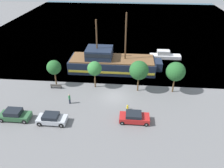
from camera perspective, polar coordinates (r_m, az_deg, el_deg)
ground_plane at (r=35.52m, az=0.74°, el=-3.35°), size 160.00×160.00×0.00m
water_surface at (r=76.05m, az=3.42°, el=15.43°), size 80.00×80.00×0.00m
pirate_ship at (r=43.09m, az=-0.27°, el=5.64°), size 17.95×5.54×11.30m
moored_boat_dockside at (r=50.31m, az=13.58°, el=7.31°), size 6.74×1.91×1.79m
parked_car_curb_front at (r=33.38m, az=-24.08°, el=-7.36°), size 4.22×1.86×1.57m
parked_car_curb_mid at (r=30.35m, az=5.81°, el=-8.66°), size 4.10×1.95×1.41m
parked_car_curb_rear at (r=31.07m, az=-15.46°, el=-8.71°), size 3.99×1.90×1.43m
fire_hydrant at (r=32.61m, az=4.08°, el=-6.05°), size 0.42×0.25×0.76m
bench_promenade_east at (r=38.70m, az=-14.39°, el=-0.53°), size 1.84×0.45×0.85m
pedestrian_walking_near at (r=34.16m, az=-11.04°, el=-3.84°), size 0.32×0.32×1.66m
tree_row_east at (r=38.38m, az=-14.93°, el=4.18°), size 2.46×2.46×4.67m
tree_row_mideast at (r=36.54m, az=-4.60°, el=4.02°), size 2.42×2.42×4.78m
tree_row_midwest at (r=35.52m, az=7.05°, el=3.56°), size 3.13×3.13×5.40m
tree_row_west at (r=36.36m, az=16.29°, el=3.12°), size 3.09×3.09×5.35m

